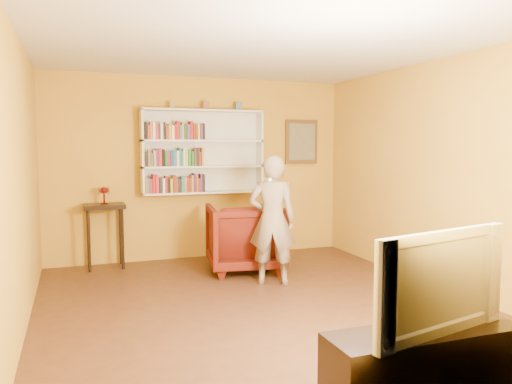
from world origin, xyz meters
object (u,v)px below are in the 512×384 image
at_px(console_table, 105,215).
at_px(ruby_lustre, 104,192).
at_px(armchair, 245,237).
at_px(television, 427,279).
at_px(person, 272,220).
at_px(bookshelf, 202,152).
at_px(tv_cabinet, 425,366).

bearing_deg(console_table, ruby_lustre, -63.43).
distance_m(armchair, television, 3.73).
distance_m(armchair, person, 0.81).
bearing_deg(television, ruby_lustre, 98.38).
distance_m(ruby_lustre, person, 2.42).
bearing_deg(bookshelf, armchair, -69.82).
relative_size(person, tv_cabinet, 1.16).
height_order(tv_cabinet, television, television).
height_order(bookshelf, console_table, bookshelf).
xyz_separation_m(person, television, (-0.12, -2.98, 0.04)).
xyz_separation_m(console_table, television, (1.75, -4.50, 0.09)).
xyz_separation_m(ruby_lustre, tv_cabinet, (1.75, -4.50, -0.82)).
bearing_deg(armchair, television, 98.55).
height_order(bookshelf, television, bookshelf).
bearing_deg(armchair, console_table, -15.10).
distance_m(bookshelf, tv_cabinet, 4.86).
xyz_separation_m(tv_cabinet, television, (0.00, 0.00, 0.58)).
xyz_separation_m(person, tv_cabinet, (-0.12, -2.98, -0.54)).
xyz_separation_m(bookshelf, television, (0.33, -4.66, -0.77)).
bearing_deg(person, armchair, -58.04).
relative_size(ruby_lustre, tv_cabinet, 0.17).
distance_m(console_table, television, 4.83).
relative_size(bookshelf, console_table, 2.02).
relative_size(console_table, ruby_lustre, 3.78).
xyz_separation_m(ruby_lustre, person, (1.87, -1.52, -0.27)).
distance_m(tv_cabinet, television, 0.58).
bearing_deg(console_table, television, -68.80).
height_order(person, tv_cabinet, person).
bearing_deg(bookshelf, person, -75.11).
relative_size(console_table, tv_cabinet, 0.65).
height_order(ruby_lustre, person, person).
height_order(bookshelf, person, bookshelf).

